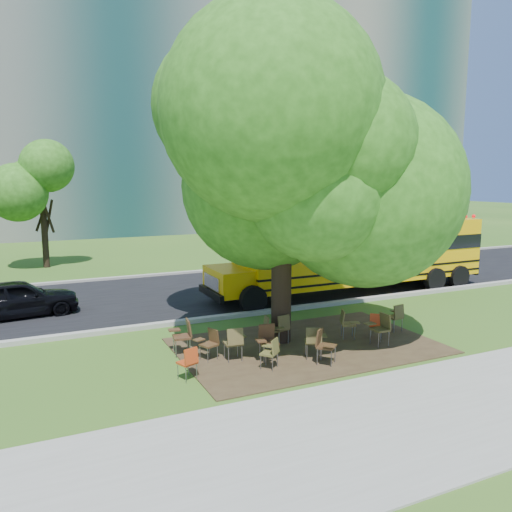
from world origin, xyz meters
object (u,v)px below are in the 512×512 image
chair_0 (189,360)px  chair_9 (209,341)px  chair_12 (347,322)px  black_car (18,298)px  main_tree (282,154)px  chair_6 (381,326)px  chair_4 (314,339)px  chair_1 (235,340)px  chair_3 (267,339)px  chair_5 (324,343)px  chair_8 (184,333)px  chair_13 (396,315)px  chair_2 (271,350)px  chair_11 (282,326)px  chair_10 (271,327)px  chair_7 (377,323)px  school_bus (361,251)px

chair_0 → chair_9: size_ratio=0.97×
chair_12 → black_car: 10.76m
black_car → main_tree: bearing=-137.9°
chair_6 → chair_4: bearing=93.5°
chair_1 → chair_9: size_ratio=1.12×
chair_3 → chair_5: 1.44m
chair_6 → chair_8: (-5.15, 1.59, 0.02)m
chair_12 → chair_13: bearing=112.0°
main_tree → chair_1: main_tree is taller
chair_2 → chair_8: bearing=89.5°
chair_3 → chair_4: bearing=165.1°
chair_0 → chair_9: bearing=30.3°
chair_11 → chair_8: bearing=159.3°
chair_10 → chair_11: 0.32m
main_tree → chair_8: bearing=176.8°
chair_7 → chair_12: size_ratio=0.92×
chair_0 → chair_13: (6.73, 0.89, 0.05)m
chair_7 → chair_13: chair_13 is taller
chair_2 → chair_10: size_ratio=0.94×
chair_3 → chair_8: (-1.80, 1.30, 0.01)m
chair_2 → chair_5: bearing=-52.3°
main_tree → chair_5: size_ratio=9.74×
chair_5 → chair_10: 1.94m
chair_0 → chair_3: (2.18, 0.39, 0.08)m
main_tree → chair_12: bearing=-17.8°
chair_8 → chair_7: bearing=-94.8°
chair_0 → chair_11: bearing=3.1°
chair_2 → chair_5: size_ratio=0.86×
chair_10 → chair_2: bearing=-14.9°
chair_3 → black_car: size_ratio=0.24×
main_tree → black_car: bearing=139.0°
chair_3 → chair_11: chair_3 is taller
chair_7 → chair_13: bearing=59.7°
school_bus → chair_4: bearing=-134.6°
chair_5 → chair_12: (1.68, 1.44, -0.04)m
chair_13 → school_bus: bearing=56.9°
chair_8 → black_car: 6.97m
chair_0 → chair_6: (5.53, 0.10, 0.07)m
chair_3 → chair_7: chair_3 is taller
chair_8 → chair_11: bearing=-91.4°
school_bus → chair_12: school_bus is taller
chair_8 → school_bus: bearing=-57.6°
chair_11 → chair_6: bearing=-38.6°
chair_0 → chair_10: bearing=6.4°
chair_4 → black_car: bearing=157.6°
chair_3 → chair_7: 3.62m
main_tree → chair_6: (2.35, -1.44, -4.67)m
chair_2 → black_car: (-5.59, 7.64, 0.16)m
chair_2 → chair_3: chair_3 is taller
chair_1 → chair_3: (0.79, -0.24, 0.01)m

